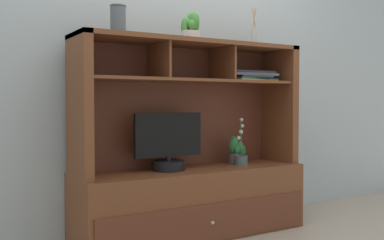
{
  "coord_description": "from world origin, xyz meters",
  "views": [
    {
      "loc": [
        -1.62,
        -2.71,
        0.95
      ],
      "look_at": [
        0.0,
        0.0,
        0.82
      ],
      "focal_mm": 41.82,
      "sensor_mm": 36.0,
      "label": 1
    }
  ],
  "objects_px": {
    "ceramic_vase": "(118,20)",
    "tv_monitor": "(168,147)",
    "media_console": "(191,179)",
    "potted_succulent": "(191,28)",
    "diffuser_bottle": "(254,37)",
    "potted_orchid": "(241,157)",
    "magazine_stack_left": "(250,76)",
    "potted_fern": "(237,153)"
  },
  "relations": [
    {
      "from": "ceramic_vase",
      "to": "tv_monitor",
      "type": "bearing_deg",
      "value": -1.91
    },
    {
      "from": "media_console",
      "to": "potted_succulent",
      "type": "bearing_deg",
      "value": 75.69
    },
    {
      "from": "media_console",
      "to": "diffuser_bottle",
      "type": "distance_m",
      "value": 1.18
    },
    {
      "from": "media_console",
      "to": "ceramic_vase",
      "type": "distance_m",
      "value": 1.21
    },
    {
      "from": "potted_orchid",
      "to": "potted_succulent",
      "type": "relative_size",
      "value": 1.7
    },
    {
      "from": "magazine_stack_left",
      "to": "diffuser_bottle",
      "type": "height_order",
      "value": "diffuser_bottle"
    },
    {
      "from": "potted_succulent",
      "to": "potted_orchid",
      "type": "bearing_deg",
      "value": -9.45
    },
    {
      "from": "potted_fern",
      "to": "magazine_stack_left",
      "type": "xyz_separation_m",
      "value": [
        0.11,
        -0.02,
        0.59
      ]
    },
    {
      "from": "media_console",
      "to": "tv_monitor",
      "type": "xyz_separation_m",
      "value": [
        -0.19,
        -0.01,
        0.24
      ]
    },
    {
      "from": "media_console",
      "to": "magazine_stack_left",
      "type": "bearing_deg",
      "value": 1.03
    },
    {
      "from": "magazine_stack_left",
      "to": "tv_monitor",
      "type": "bearing_deg",
      "value": -178.85
    },
    {
      "from": "media_console",
      "to": "tv_monitor",
      "type": "distance_m",
      "value": 0.31
    },
    {
      "from": "tv_monitor",
      "to": "potted_orchid",
      "type": "distance_m",
      "value": 0.6
    },
    {
      "from": "media_console",
      "to": "magazine_stack_left",
      "type": "xyz_separation_m",
      "value": [
        0.53,
        0.01,
        0.75
      ]
    },
    {
      "from": "potted_orchid",
      "to": "ceramic_vase",
      "type": "height_order",
      "value": "ceramic_vase"
    },
    {
      "from": "tv_monitor",
      "to": "potted_orchid",
      "type": "relative_size",
      "value": 1.43
    },
    {
      "from": "potted_succulent",
      "to": "diffuser_bottle",
      "type": "bearing_deg",
      "value": -3.5
    },
    {
      "from": "potted_orchid",
      "to": "magazine_stack_left",
      "type": "bearing_deg",
      "value": 25.32
    },
    {
      "from": "tv_monitor",
      "to": "potted_orchid",
      "type": "bearing_deg",
      "value": -4.46
    },
    {
      "from": "magazine_stack_left",
      "to": "potted_orchid",
      "type": "bearing_deg",
      "value": -154.68
    },
    {
      "from": "tv_monitor",
      "to": "magazine_stack_left",
      "type": "distance_m",
      "value": 0.88
    },
    {
      "from": "potted_orchid",
      "to": "potted_succulent",
      "type": "bearing_deg",
      "value": 170.55
    },
    {
      "from": "media_console",
      "to": "potted_succulent",
      "type": "distance_m",
      "value": 1.07
    },
    {
      "from": "potted_succulent",
      "to": "ceramic_vase",
      "type": "relative_size",
      "value": 1.05
    },
    {
      "from": "tv_monitor",
      "to": "potted_fern",
      "type": "relative_size",
      "value": 2.39
    },
    {
      "from": "diffuser_bottle",
      "to": "ceramic_vase",
      "type": "bearing_deg",
      "value": 178.7
    },
    {
      "from": "potted_fern",
      "to": "potted_succulent",
      "type": "distance_m",
      "value": 1.0
    },
    {
      "from": "diffuser_bottle",
      "to": "potted_orchid",
      "type": "bearing_deg",
      "value": -166.81
    },
    {
      "from": "potted_fern",
      "to": "magazine_stack_left",
      "type": "height_order",
      "value": "magazine_stack_left"
    },
    {
      "from": "potted_orchid",
      "to": "tv_monitor",
      "type": "bearing_deg",
      "value": 175.54
    },
    {
      "from": "diffuser_bottle",
      "to": "tv_monitor",
      "type": "bearing_deg",
      "value": 179.0
    },
    {
      "from": "tv_monitor",
      "to": "diffuser_bottle",
      "type": "bearing_deg",
      "value": -1.0
    },
    {
      "from": "tv_monitor",
      "to": "potted_orchid",
      "type": "xyz_separation_m",
      "value": [
        0.59,
        -0.05,
        -0.1
      ]
    },
    {
      "from": "media_console",
      "to": "tv_monitor",
      "type": "bearing_deg",
      "value": -178.49
    },
    {
      "from": "potted_fern",
      "to": "tv_monitor",
      "type": "bearing_deg",
      "value": -177.2
    },
    {
      "from": "media_console",
      "to": "potted_orchid",
      "type": "xyz_separation_m",
      "value": [
        0.4,
        -0.05,
        0.14
      ]
    },
    {
      "from": "tv_monitor",
      "to": "potted_fern",
      "type": "xyz_separation_m",
      "value": [
        0.61,
        0.03,
        -0.08
      ]
    },
    {
      "from": "potted_orchid",
      "to": "ceramic_vase",
      "type": "relative_size",
      "value": 1.8
    },
    {
      "from": "tv_monitor",
      "to": "magazine_stack_left",
      "type": "height_order",
      "value": "magazine_stack_left"
    },
    {
      "from": "media_console",
      "to": "potted_succulent",
      "type": "relative_size",
      "value": 8.11
    },
    {
      "from": "media_console",
      "to": "diffuser_bottle",
      "type": "xyz_separation_m",
      "value": [
        0.55,
        -0.02,
        1.04
      ]
    },
    {
      "from": "diffuser_bottle",
      "to": "potted_succulent",
      "type": "bearing_deg",
      "value": 176.5
    }
  ]
}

